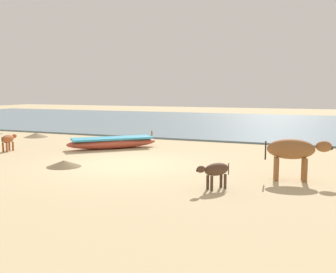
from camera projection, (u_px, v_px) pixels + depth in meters
ground at (124, 164)px, 11.80m from camera, size 80.00×80.00×0.00m
sea_water at (238, 123)px, 26.53m from camera, size 60.00×20.00×0.08m
fishing_boat_2 at (112, 142)px, 15.03m from camera, size 3.15×3.05×0.63m
cow_adult_brown at (293, 151)px, 9.61m from camera, size 1.60×0.68×1.05m
calf_near_dark at (215, 170)px, 8.78m from camera, size 0.68×0.84×0.61m
calf_far_rust at (8, 139)px, 14.30m from camera, size 0.42×0.94×0.62m
debris_pile_0 at (36, 135)px, 18.71m from camera, size 1.50×1.50×0.20m
debris_pile_1 at (64, 164)px, 11.43m from camera, size 1.44×1.44×0.19m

